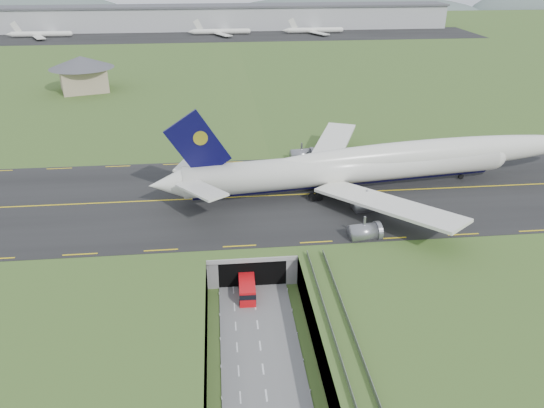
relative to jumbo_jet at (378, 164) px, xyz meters
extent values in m
plane|color=#3B5B24|center=(-29.80, -35.06, -11.73)|extent=(900.00, 900.00, 0.00)
cube|color=gray|center=(-29.80, -35.06, -8.73)|extent=(800.00, 800.00, 6.00)
cube|color=slate|center=(-29.80, -42.56, -11.63)|extent=(12.00, 75.00, 0.20)
cube|color=black|center=(-29.80, -2.06, -5.64)|extent=(800.00, 44.00, 0.18)
cube|color=gray|center=(-29.80, -16.06, -6.23)|extent=(16.00, 22.00, 1.00)
cube|color=gray|center=(-36.80, -16.06, -8.73)|extent=(2.00, 22.00, 6.00)
cube|color=gray|center=(-22.80, -16.06, -8.73)|extent=(2.00, 22.00, 6.00)
cube|color=black|center=(-29.80, -21.06, -9.23)|extent=(12.00, 12.00, 5.00)
cube|color=#A8A8A3|center=(-29.80, -27.11, -6.13)|extent=(17.00, 0.50, 0.80)
cube|color=#A8A8A3|center=(-18.80, -53.56, -5.93)|extent=(3.00, 53.00, 0.50)
cube|color=gray|center=(-20.20, -53.56, -5.18)|extent=(0.06, 53.00, 1.00)
cube|color=gray|center=(-17.40, -53.56, -5.18)|extent=(0.06, 53.00, 1.00)
cylinder|color=#A8A8A3|center=(-18.80, -51.06, -8.93)|extent=(0.90, 0.90, 5.60)
cylinder|color=#A8A8A3|center=(-18.80, -39.06, -8.93)|extent=(0.90, 0.90, 5.60)
cylinder|color=silver|center=(-7.25, -0.92, -0.32)|extent=(71.28, 15.55, 6.68)
sphere|color=silver|center=(27.97, 3.54, -0.32)|extent=(7.32, 7.32, 6.55)
cone|color=silver|center=(-45.58, -5.77, -0.32)|extent=(8.05, 7.22, 6.35)
ellipsoid|color=silver|center=(11.77, 1.49, 1.18)|extent=(80.38, 16.18, 7.02)
ellipsoid|color=black|center=(26.94, 3.41, 0.51)|extent=(5.01, 3.49, 2.34)
cylinder|color=#090833|center=(-7.25, -0.92, -2.93)|extent=(67.27, 11.26, 2.81)
cube|color=silver|center=(-7.28, 15.92, -1.37)|extent=(18.86, 31.68, 2.81)
cube|color=silver|center=(-40.35, 2.78, 1.24)|extent=(8.47, 12.41, 1.07)
cube|color=silver|center=(-3.08, -17.23, -1.37)|extent=(24.75, 29.34, 2.81)
cube|color=silver|center=(-38.38, -12.75, 1.24)|extent=(10.47, 12.10, 1.07)
cube|color=#090833|center=(-38.84, -4.92, 7.51)|extent=(13.25, 2.29, 14.78)
cylinder|color=yellow|center=(-38.33, -4.85, 9.07)|extent=(2.99, 1.09, 2.92)
cylinder|color=slate|center=(-7.74, 9.02, -4.61)|extent=(5.82, 4.10, 3.45)
cylinder|color=slate|center=(-14.02, 19.28, -4.61)|extent=(5.82, 4.10, 3.45)
cylinder|color=slate|center=(-5.25, -10.66, -4.61)|extent=(5.82, 4.10, 3.45)
cylinder|color=slate|center=(-8.77, -22.16, -4.61)|extent=(5.82, 4.10, 3.45)
cylinder|color=black|center=(20.93, 2.65, -4.97)|extent=(1.21, 0.66, 1.15)
cube|color=black|center=(-11.91, -1.51, -4.81)|extent=(7.13, 8.04, 1.46)
cube|color=red|center=(-30.96, -29.80, -10.06)|extent=(2.88, 7.37, 2.92)
cube|color=black|center=(-30.96, -29.80, -9.48)|extent=(2.94, 7.46, 0.97)
cube|color=black|center=(-30.96, -29.80, -11.28)|extent=(2.67, 6.87, 0.49)
cylinder|color=black|center=(-32.27, -32.21, -11.19)|extent=(0.36, 0.88, 0.88)
cylinder|color=black|center=(-32.17, -27.33, -11.19)|extent=(0.36, 0.88, 0.88)
cylinder|color=black|center=(-29.74, -32.26, -11.19)|extent=(0.36, 0.88, 0.88)
cylinder|color=black|center=(-29.64, -27.39, -11.19)|extent=(0.36, 0.88, 0.88)
cube|color=tan|center=(-84.52, 100.10, -1.44)|extent=(20.21, 20.21, 8.58)
cone|color=#4C4C51|center=(-84.52, 100.10, 5.00)|extent=(29.65, 29.65, 4.29)
cube|color=#B2B2B2|center=(-29.80, 264.94, 1.77)|extent=(300.00, 22.00, 15.00)
cube|color=#4C4C51|center=(-29.80, 264.94, 9.27)|extent=(302.00, 24.00, 1.20)
cube|color=black|center=(-29.80, 234.94, -5.59)|extent=(320.00, 50.00, 0.08)
cylinder|color=silver|center=(-139.24, 239.94, -3.55)|extent=(34.00, 3.20, 3.20)
cylinder|color=silver|center=(-30.71, 239.94, -3.55)|extent=(34.00, 3.20, 3.20)
cylinder|color=silver|center=(28.53, 239.94, -3.55)|extent=(34.00, 3.20, 3.20)
ellipsoid|color=slate|center=(-209.80, 394.94, -15.73)|extent=(220.00, 77.00, 56.00)
ellipsoid|color=slate|center=(90.20, 394.94, -15.73)|extent=(260.00, 91.00, 44.00)
camera|label=1|loc=(-34.49, -105.92, 42.70)|focal=35.00mm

